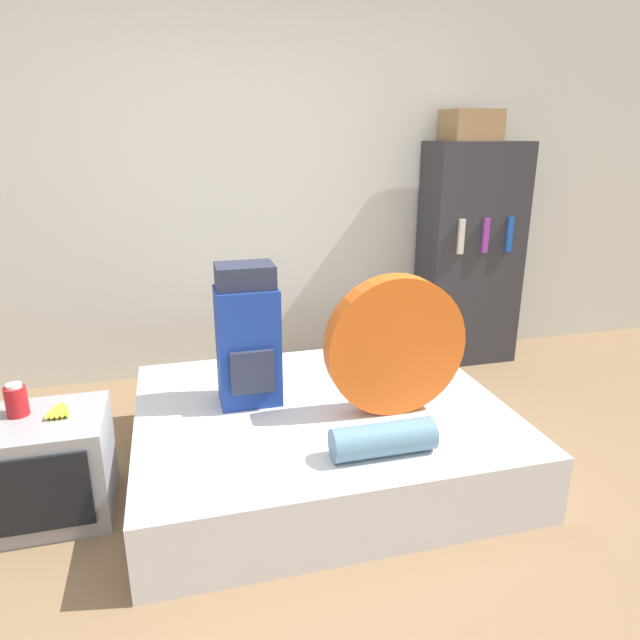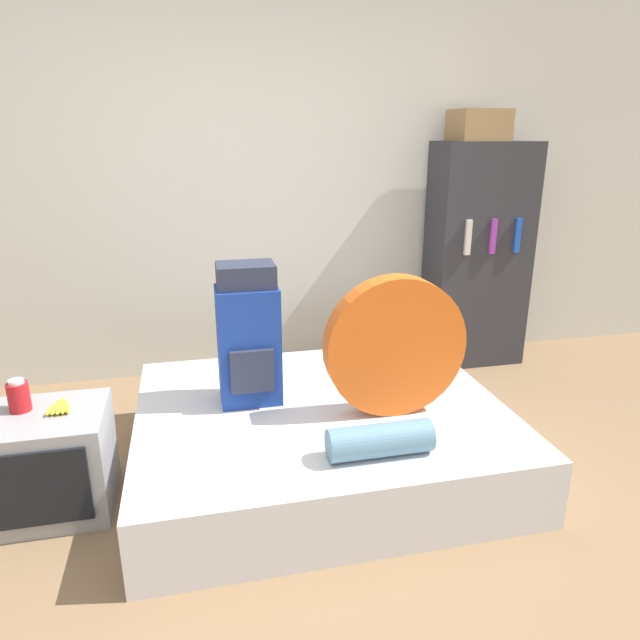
{
  "view_description": "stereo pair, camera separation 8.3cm",
  "coord_description": "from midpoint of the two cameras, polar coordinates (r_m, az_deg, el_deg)",
  "views": [
    {
      "loc": [
        -0.42,
        -1.78,
        1.63
      ],
      "look_at": [
        0.24,
        0.72,
        0.78
      ],
      "focal_mm": 32.0,
      "sensor_mm": 36.0,
      "label": 1
    },
    {
      "loc": [
        -0.34,
        -1.8,
        1.63
      ],
      "look_at": [
        0.24,
        0.72,
        0.78
      ],
      "focal_mm": 32.0,
      "sensor_mm": 36.0,
      "label": 2
    }
  ],
  "objects": [
    {
      "name": "cardboard_box",
      "position": [
        4.13,
        14.23,
        18.36
      ],
      "size": [
        0.34,
        0.31,
        0.2
      ],
      "color": "#99754C",
      "rests_on": "bookshelf"
    },
    {
      "name": "backpack",
      "position": [
        2.83,
        -8.06,
        -1.75
      ],
      "size": [
        0.3,
        0.25,
        0.71
      ],
      "color": "navy",
      "rests_on": "bed"
    },
    {
      "name": "tent_bag",
      "position": [
        2.72,
        6.65,
        -2.54
      ],
      "size": [
        0.68,
        0.11,
        0.68
      ],
      "color": "#E05B19",
      "rests_on": "bed"
    },
    {
      "name": "sleeping_roll",
      "position": [
        2.46,
        5.37,
        -11.79
      ],
      "size": [
        0.45,
        0.14,
        0.14
      ],
      "color": "#5B849E",
      "rests_on": "bed"
    },
    {
      "name": "television",
      "position": [
        2.86,
        -26.46,
        -13.04
      ],
      "size": [
        0.53,
        0.47,
        0.47
      ],
      "color": "#939399",
      "rests_on": "ground_plane"
    },
    {
      "name": "canister",
      "position": [
        2.81,
        -28.84,
        -7.05
      ],
      "size": [
        0.09,
        0.09,
        0.15
      ],
      "color": "#B2191E",
      "rests_on": "television"
    },
    {
      "name": "ground_plane",
      "position": [
        2.45,
        -2.34,
        -23.52
      ],
      "size": [
        16.0,
        16.0,
        0.0
      ],
      "primitive_type": "plane",
      "color": "#846647"
    },
    {
      "name": "bed",
      "position": [
        2.97,
        -0.73,
        -11.34
      ],
      "size": [
        1.8,
        1.5,
        0.33
      ],
      "color": "silver",
      "rests_on": "ground_plane"
    },
    {
      "name": "wall_back",
      "position": [
        3.92,
        -9.48,
        13.17
      ],
      "size": [
        8.0,
        0.05,
        2.6
      ],
      "color": "silver",
      "rests_on": "ground_plane"
    },
    {
      "name": "bookshelf",
      "position": [
        4.26,
        14.21,
        6.29
      ],
      "size": [
        0.69,
        0.38,
        1.58
      ],
      "color": "#2D2D33",
      "rests_on": "ground_plane"
    },
    {
      "name": "banana_bunch",
      "position": [
        2.77,
        -25.43,
        -8.15
      ],
      "size": [
        0.12,
        0.16,
        0.03
      ],
      "color": "yellow",
      "rests_on": "television"
    }
  ]
}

